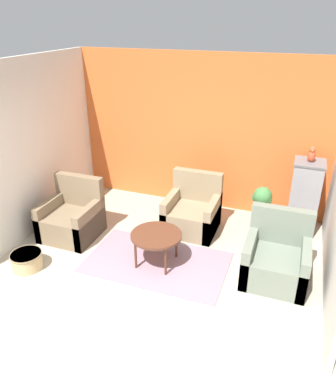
# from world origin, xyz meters

# --- Properties ---
(ground_plane) EXTENTS (20.00, 20.00, 0.00)m
(ground_plane) POSITION_xyz_m (0.00, 0.00, 0.00)
(ground_plane) COLOR #B2A893
(ground_plane) RESTS_ON ground
(wall_back_accent) EXTENTS (4.66, 0.06, 2.76)m
(wall_back_accent) POSITION_xyz_m (0.00, 3.31, 1.38)
(wall_back_accent) COLOR orange
(wall_back_accent) RESTS_ON ground_plane
(wall_left) EXTENTS (0.06, 3.28, 2.76)m
(wall_left) POSITION_xyz_m (-2.30, 1.64, 1.38)
(wall_left) COLOR silver
(wall_left) RESTS_ON ground_plane
(area_rug) EXTENTS (2.05, 1.22, 0.01)m
(area_rug) POSITION_xyz_m (-0.02, 1.22, 0.01)
(area_rug) COLOR gray
(area_rug) RESTS_ON ground_plane
(coffee_table) EXTENTS (0.73, 0.73, 0.49)m
(coffee_table) POSITION_xyz_m (-0.02, 1.22, 0.45)
(coffee_table) COLOR #512D1E
(coffee_table) RESTS_ON ground_plane
(armchair_left) EXTENTS (0.84, 0.81, 0.95)m
(armchair_left) POSITION_xyz_m (-1.60, 1.48, 0.30)
(armchair_left) COLOR #7A664C
(armchair_left) RESTS_ON ground_plane
(armchair_right) EXTENTS (0.84, 0.81, 0.95)m
(armchair_right) POSITION_xyz_m (1.63, 1.46, 0.30)
(armchair_right) COLOR slate
(armchair_right) RESTS_ON ground_plane
(armchair_middle) EXTENTS (0.84, 0.81, 0.95)m
(armchair_middle) POSITION_xyz_m (0.18, 2.32, 0.30)
(armchair_middle) COLOR #8E7A5B
(armchair_middle) RESTS_ON ground_plane
(birdcage) EXTENTS (0.47, 0.47, 1.25)m
(birdcage) POSITION_xyz_m (1.89, 2.87, 0.62)
(birdcage) COLOR slate
(birdcage) RESTS_ON ground_plane
(parrot) EXTENTS (0.12, 0.22, 0.26)m
(parrot) POSITION_xyz_m (1.89, 2.88, 1.37)
(parrot) COLOR #D14C2D
(parrot) RESTS_ON birdcage
(potted_plant) EXTENTS (0.34, 0.31, 0.75)m
(potted_plant) POSITION_xyz_m (1.25, 2.77, 0.46)
(potted_plant) COLOR brown
(potted_plant) RESTS_ON ground_plane
(wicker_basket) EXTENTS (0.45, 0.45, 0.24)m
(wicker_basket) POSITION_xyz_m (-1.72, 0.47, 0.13)
(wicker_basket) COLOR tan
(wicker_basket) RESTS_ON ground_plane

